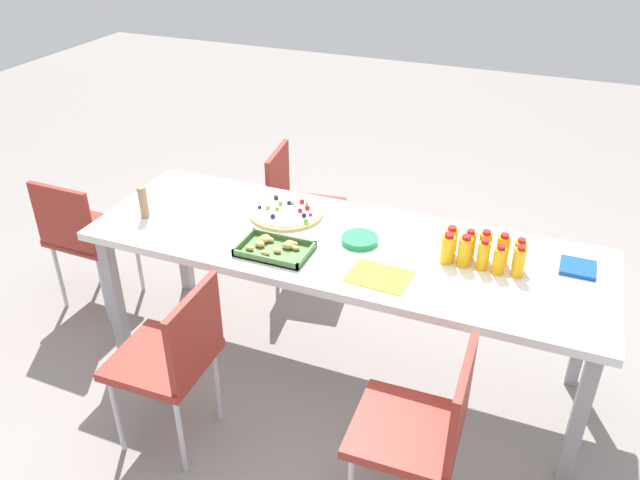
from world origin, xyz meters
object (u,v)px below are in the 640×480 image
(chair_far_right, at_px, (174,354))
(juice_bottle_8, at_px, (465,251))
(juice_bottle_4, at_px, (451,241))
(cardboard_tube, at_px, (143,202))
(juice_bottle_7, at_px, (483,255))
(juice_bottle_6, at_px, (499,260))
(juice_bottle_1, at_px, (503,250))
(plate_stack, at_px, (360,240))
(juice_bottle_2, at_px, (485,246))
(snack_tray, at_px, (274,248))
(juice_bottle_0, at_px, (519,254))
(juice_bottle_3, at_px, (469,245))
(party_table, at_px, (343,254))
(fruit_pizza, at_px, (287,212))
(juice_bottle_9, at_px, (448,249))
(chair_near_right, at_px, (297,202))
(juice_bottle_5, at_px, (519,262))
(chair_end, at_px, (83,232))
(paper_folder, at_px, (379,276))
(napkin_stack, at_px, (578,268))

(chair_far_right, relative_size, juice_bottle_8, 5.56)
(juice_bottle_4, relative_size, cardboard_tube, 0.87)
(juice_bottle_7, bearing_deg, juice_bottle_6, 172.66)
(juice_bottle_1, xyz_separation_m, plate_stack, (0.64, 0.06, -0.05))
(juice_bottle_2, relative_size, snack_tray, 0.45)
(juice_bottle_0, height_order, juice_bottle_3, juice_bottle_0)
(party_table, distance_m, juice_bottle_4, 0.51)
(chair_far_right, relative_size, fruit_pizza, 2.20)
(juice_bottle_9, bearing_deg, chair_near_right, -34.88)
(juice_bottle_4, height_order, snack_tray, juice_bottle_4)
(juice_bottle_1, relative_size, juice_bottle_4, 1.04)
(juice_bottle_5, bearing_deg, chair_end, 1.30)
(juice_bottle_4, xyz_separation_m, cardboard_tube, (1.49, 0.22, 0.02))
(juice_bottle_8, xyz_separation_m, paper_folder, (0.32, 0.23, -0.07))
(party_table, distance_m, plate_stack, 0.11)
(juice_bottle_2, distance_m, juice_bottle_3, 0.07)
(snack_tray, bearing_deg, chair_far_right, 67.41)
(cardboard_tube, bearing_deg, fruit_pizza, -155.55)
(juice_bottle_1, bearing_deg, paper_folder, 33.25)
(juice_bottle_6, bearing_deg, juice_bottle_5, -173.85)
(chair_end, distance_m, juice_bottle_1, 2.28)
(juice_bottle_2, bearing_deg, juice_bottle_1, 179.70)
(juice_bottle_3, xyz_separation_m, juice_bottle_8, (0.01, 0.07, 0.00))
(juice_bottle_1, distance_m, plate_stack, 0.64)
(chair_end, bearing_deg, juice_bottle_3, 4.50)
(juice_bottle_7, distance_m, napkin_stack, 0.42)
(juice_bottle_7, relative_size, fruit_pizza, 0.39)
(juice_bottle_5, height_order, juice_bottle_8, juice_bottle_8)
(chair_end, relative_size, juice_bottle_5, 5.61)
(chair_end, relative_size, plate_stack, 4.79)
(chair_near_right, height_order, plate_stack, chair_near_right)
(chair_far_right, relative_size, juice_bottle_1, 5.58)
(juice_bottle_3, bearing_deg, juice_bottle_5, 163.02)
(chair_far_right, bearing_deg, fruit_pizza, -9.68)
(juice_bottle_3, bearing_deg, juice_bottle_7, 137.05)
(juice_bottle_8, xyz_separation_m, fruit_pizza, (0.92, -0.14, -0.06))
(juice_bottle_3, height_order, cardboard_tube, cardboard_tube)
(juice_bottle_1, relative_size, juice_bottle_5, 1.01)
(juice_bottle_8, bearing_deg, chair_near_right, -32.96)
(snack_tray, bearing_deg, juice_bottle_8, -166.06)
(juice_bottle_3, xyz_separation_m, juice_bottle_5, (-0.22, 0.07, 0.00))
(juice_bottle_2, relative_size, juice_bottle_3, 1.05)
(juice_bottle_9, xyz_separation_m, snack_tray, (0.75, 0.20, -0.05))
(fruit_pizza, height_order, plate_stack, fruit_pizza)
(juice_bottle_0, xyz_separation_m, snack_tray, (1.05, 0.27, -0.05))
(juice_bottle_6, bearing_deg, party_table, 0.45)
(chair_far_right, bearing_deg, juice_bottle_1, -57.15)
(juice_bottle_4, bearing_deg, snack_tray, 19.88)
(juice_bottle_4, distance_m, juice_bottle_7, 0.17)
(juice_bottle_0, xyz_separation_m, cardboard_tube, (1.79, 0.22, 0.01))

